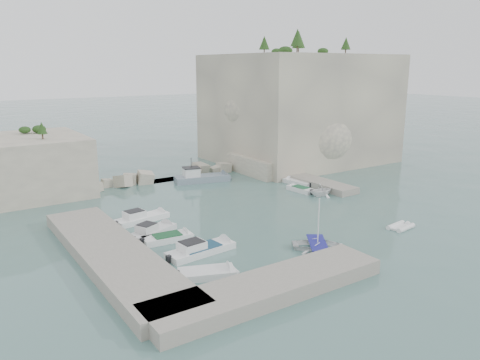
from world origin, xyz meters
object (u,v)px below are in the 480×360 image
motorboat_b (153,235)px  motorboat_d (201,253)px  tender_east_c (298,184)px  tender_east_d (276,179)px  work_boat (202,181)px  motorboat_e (207,276)px  rowboat (317,248)px  motorboat_c (167,241)px  inflatable_dinghy (400,228)px  motorboat_a (142,221)px  tender_east_b (300,191)px  tender_east_a (321,196)px

motorboat_b → motorboat_d: same height
tender_east_c → tender_east_d: (-0.47, 4.11, 0.00)m
work_boat → motorboat_b: bearing=-117.9°
tender_east_c → motorboat_e: bearing=118.9°
motorboat_d → rowboat: motorboat_d is taller
motorboat_c → motorboat_d: size_ratio=0.73×
motorboat_c → inflatable_dinghy: motorboat_c is taller
motorboat_b → motorboat_c: motorboat_b is taller
motorboat_a → tender_east_b: 20.95m
motorboat_c → tender_east_b: 22.09m
inflatable_dinghy → motorboat_e: bearing=169.4°
motorboat_c → motorboat_e: size_ratio=1.05×
motorboat_c → motorboat_b: bearing=107.2°
motorboat_a → tender_east_d: tender_east_d is taller
motorboat_b → tender_east_d: size_ratio=1.41×
tender_east_b → motorboat_c: bearing=101.0°
motorboat_e → rowboat: (10.72, -0.49, 0.00)m
motorboat_b → inflatable_dinghy: (20.67, -11.71, 0.00)m
rowboat → work_boat: (3.47, 26.45, 0.00)m
inflatable_dinghy → tender_east_c: bearing=73.3°
motorboat_e → tender_east_b: same height
tender_east_b → motorboat_d: bearing=112.1°
inflatable_dinghy → tender_east_c: 18.98m
motorboat_b → tender_east_a: (22.40, 1.21, 0.00)m
motorboat_d → tender_east_d: bearing=33.2°
motorboat_a → tender_east_d: (22.60, 6.87, 0.00)m
tender_east_d → tender_east_b: bearing=-168.6°
motorboat_e → work_boat: 29.59m
tender_east_a → tender_east_d: bearing=3.5°
rowboat → tender_east_d: size_ratio=1.14×
work_boat → tender_east_c: bearing=-26.6°
motorboat_a → inflatable_dinghy: motorboat_a is taller
tender_east_b → motorboat_b: bearing=95.2°
motorboat_d → tender_east_c: size_ratio=1.40×
inflatable_dinghy → work_boat: (-6.72, 27.18, 0.00)m
tender_east_c → work_boat: 12.95m
motorboat_c → work_boat: 22.21m
inflatable_dinghy → tender_east_a: (1.73, 12.92, 0.00)m
motorboat_c → rowboat: 13.33m
tender_east_c → work_boat: bearing=42.1°
motorboat_e → work_boat: size_ratio=0.57×
motorboat_e → work_boat: bearing=82.4°
tender_east_a → tender_east_c: size_ratio=0.67×
motorboat_c → tender_east_a: bearing=13.8°
motorboat_c → rowboat: size_ratio=1.11×
motorboat_a → work_boat: (13.26, 11.21, 0.00)m
motorboat_d → tender_east_a: 22.17m
motorboat_a → inflatable_dinghy: size_ratio=2.13×
motorboat_a → tender_east_b: (20.95, -0.16, 0.00)m
motorboat_e → rowboat: size_ratio=1.06×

